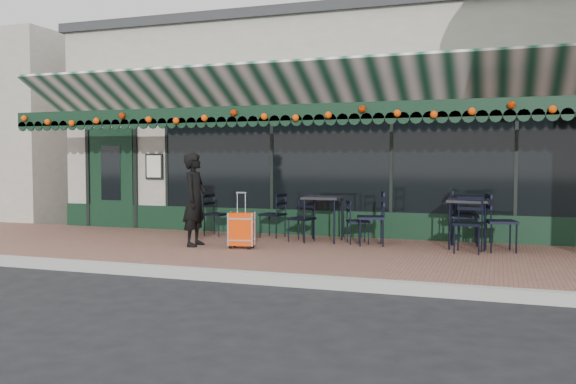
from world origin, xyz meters
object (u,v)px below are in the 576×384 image
(chair_b_front, at_px, (302,219))
(suitcase, at_px, (241,230))
(chair_a_front, at_px, (468,225))
(chair_a_extra, at_px, (501,222))
(chair_a_right, at_px, (465,217))
(chair_b_left, at_px, (273,215))
(chair_a_left, at_px, (371,218))
(chair_b_right, at_px, (358,222))
(cafe_table_b, at_px, (323,201))
(cafe_table_a, at_px, (468,204))
(woman, at_px, (195,199))
(chair_solo, at_px, (216,215))

(chair_b_front, bearing_deg, suitcase, -107.44)
(chair_a_front, xyz_separation_m, chair_a_extra, (0.50, 0.33, 0.02))
(chair_a_right, distance_m, chair_b_left, 3.55)
(chair_a_left, distance_m, chair_b_right, 0.32)
(chair_a_front, distance_m, chair_b_right, 1.97)
(chair_a_right, bearing_deg, chair_a_front, -179.01)
(chair_a_left, height_order, chair_b_left, chair_a_left)
(cafe_table_b, relative_size, chair_a_front, 0.90)
(chair_a_left, distance_m, chair_a_right, 1.66)
(suitcase, distance_m, chair_b_left, 1.56)
(cafe_table_a, relative_size, chair_b_right, 1.06)
(chair_b_right, bearing_deg, chair_a_left, -142.77)
(chair_b_right, bearing_deg, woman, 91.67)
(woman, height_order, chair_b_left, woman)
(chair_a_right, height_order, chair_solo, chair_a_right)
(woman, height_order, chair_a_front, woman)
(cafe_table_a, distance_m, chair_solo, 4.75)
(chair_b_left, height_order, chair_solo, chair_b_left)
(chair_b_left, relative_size, chair_b_right, 1.11)
(chair_b_right, bearing_deg, suitcase, 102.28)
(woman, height_order, cafe_table_b, woman)
(cafe_table_a, xyz_separation_m, chair_solo, (-4.74, 0.14, -0.33))
(chair_b_right, bearing_deg, cafe_table_a, -112.27)
(chair_a_front, height_order, chair_a_extra, chair_a_extra)
(chair_a_left, bearing_deg, cafe_table_b, -117.78)
(chair_a_right, xyz_separation_m, chair_a_extra, (0.60, -0.64, -0.01))
(suitcase, height_order, chair_b_right, suitcase)
(cafe_table_b, xyz_separation_m, chair_solo, (-2.21, 0.12, -0.33))
(cafe_table_a, relative_size, chair_a_left, 0.87)
(chair_a_left, bearing_deg, chair_solo, -110.93)
(chair_a_right, xyz_separation_m, chair_b_left, (-3.55, -0.14, -0.06))
(suitcase, bearing_deg, chair_a_right, 14.35)
(chair_a_right, bearing_deg, chair_b_left, 87.15)
(chair_a_extra, xyz_separation_m, chair_b_front, (-3.42, 0.07, -0.06))
(woman, distance_m, chair_b_front, 1.96)
(cafe_table_a, xyz_separation_m, chair_a_front, (0.03, -0.54, -0.29))
(woman, xyz_separation_m, chair_a_extra, (5.00, 1.04, -0.33))
(cafe_table_b, height_order, chair_b_left, chair_b_left)
(chair_b_right, xyz_separation_m, chair_b_front, (-1.02, -0.11, 0.03))
(chair_a_left, xyz_separation_m, chair_solo, (-3.13, 0.33, -0.06))
(cafe_table_a, relative_size, chair_a_right, 0.85)
(woman, bearing_deg, chair_a_right, -73.66)
(suitcase, bearing_deg, chair_b_left, 79.56)
(suitcase, height_order, chair_a_right, chair_a_right)
(woman, distance_m, chair_solo, 1.47)
(cafe_table_a, distance_m, chair_a_extra, 0.63)
(chair_a_left, relative_size, chair_a_extra, 1.00)
(suitcase, xyz_separation_m, cafe_table_a, (3.59, 1.27, 0.43))
(chair_b_right, distance_m, chair_solo, 2.87)
(chair_a_front, relative_size, chair_solo, 1.10)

